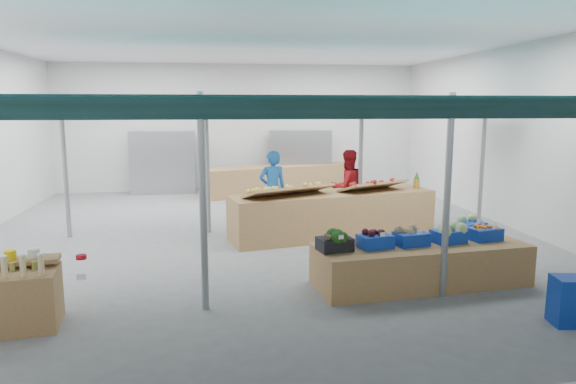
# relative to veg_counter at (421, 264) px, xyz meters

# --- Properties ---
(floor) EXTENTS (13.00, 13.00, 0.00)m
(floor) POSITION_rel_veg_counter_xyz_m (-2.38, 3.45, -0.33)
(floor) COLOR slate
(floor) RESTS_ON ground
(hall) EXTENTS (13.00, 13.00, 13.00)m
(hall) POSITION_rel_veg_counter_xyz_m (-2.38, 4.89, 2.32)
(hall) COLOR silver
(hall) RESTS_ON ground
(pole_grid) EXTENTS (10.00, 4.60, 3.00)m
(pole_grid) POSITION_rel_veg_counter_xyz_m (-1.63, 1.70, 1.48)
(pole_grid) COLOR gray
(pole_grid) RESTS_ON floor
(awnings) EXTENTS (9.50, 7.08, 0.30)m
(awnings) POSITION_rel_veg_counter_xyz_m (-1.63, 1.70, 2.45)
(awnings) COLOR black
(awnings) RESTS_ON pole_grid
(back_shelving_left) EXTENTS (2.00, 0.50, 2.00)m
(back_shelving_left) POSITION_rel_veg_counter_xyz_m (-4.88, 9.45, 0.67)
(back_shelving_left) COLOR #B23F33
(back_shelving_left) RESTS_ON floor
(back_shelving_right) EXTENTS (2.00, 0.50, 2.00)m
(back_shelving_right) POSITION_rel_veg_counter_xyz_m (-0.38, 9.45, 0.67)
(back_shelving_right) COLOR #B23F33
(back_shelving_right) RESTS_ON floor
(veg_counter) EXTENTS (3.47, 1.47, 0.65)m
(veg_counter) POSITION_rel_veg_counter_xyz_m (0.00, 0.00, 0.00)
(veg_counter) COLOR #8E613E
(veg_counter) RESTS_ON floor
(fruit_counter) EXTENTS (4.62, 1.99, 0.96)m
(fruit_counter) POSITION_rel_veg_counter_xyz_m (-0.69, 3.20, 0.15)
(fruit_counter) COLOR #8E613E
(fruit_counter) RESTS_ON floor
(far_counter) EXTENTS (5.05, 2.44, 0.90)m
(far_counter) POSITION_rel_veg_counter_xyz_m (-1.17, 9.01, 0.12)
(far_counter) COLOR #8E613E
(far_counter) RESTS_ON floor
(crate_stack) EXTENTS (0.58, 0.45, 0.64)m
(crate_stack) POSITION_rel_veg_counter_xyz_m (1.35, -1.75, -0.01)
(crate_stack) COLOR #0F36A7
(crate_stack) RESTS_ON floor
(vendor_left) EXTENTS (0.73, 0.56, 1.80)m
(vendor_left) POSITION_rel_veg_counter_xyz_m (-1.89, 4.30, 0.57)
(vendor_left) COLOR #1B5DB3
(vendor_left) RESTS_ON floor
(vendor_right) EXTENTS (1.00, 0.85, 1.80)m
(vendor_right) POSITION_rel_veg_counter_xyz_m (-0.09, 4.30, 0.57)
(vendor_right) COLOR maroon
(vendor_right) RESTS_ON floor
(crate_broccoli) EXTENTS (0.56, 0.45, 0.35)m
(crate_broccoli) POSITION_rel_veg_counter_xyz_m (-1.44, -0.15, 0.49)
(crate_broccoli) COLOR black
(crate_broccoli) RESTS_ON veg_counter
(crate_beets) EXTENTS (0.56, 0.45, 0.29)m
(crate_beets) POSITION_rel_veg_counter_xyz_m (-0.79, -0.08, 0.46)
(crate_beets) COLOR #0F36A7
(crate_beets) RESTS_ON veg_counter
(crate_celeriac) EXTENTS (0.56, 0.45, 0.31)m
(crate_celeriac) POSITION_rel_veg_counter_xyz_m (-0.19, -0.02, 0.47)
(crate_celeriac) COLOR #0F36A7
(crate_celeriac) RESTS_ON veg_counter
(crate_cabbage) EXTENTS (0.56, 0.45, 0.35)m
(crate_cabbage) POSITION_rel_veg_counter_xyz_m (0.47, 0.05, 0.49)
(crate_cabbage) COLOR #0F36A7
(crate_cabbage) RESTS_ON veg_counter
(crate_carrots) EXTENTS (0.56, 0.45, 0.29)m
(crate_carrots) POSITION_rel_veg_counter_xyz_m (1.12, 0.12, 0.44)
(crate_carrots) COLOR #0F36A7
(crate_carrots) RESTS_ON veg_counter
(sparrow) EXTENTS (0.12, 0.09, 0.11)m
(sparrow) POSITION_rel_veg_counter_xyz_m (-1.58, -0.28, 0.58)
(sparrow) COLOR brown
(sparrow) RESTS_ON crate_broccoli
(pole_ribbon) EXTENTS (0.12, 0.12, 0.28)m
(pole_ribbon) POSITION_rel_veg_counter_xyz_m (-4.75, -1.53, 0.75)
(pole_ribbon) COLOR red
(pole_ribbon) RESTS_ON pole_grid
(apple_heap_yellow) EXTENTS (2.02, 1.42, 0.27)m
(apple_heap_yellow) POSITION_rel_veg_counter_xyz_m (-1.71, 2.87, 0.80)
(apple_heap_yellow) COLOR #997247
(apple_heap_yellow) RESTS_ON fruit_counter
(apple_heap_red) EXTENTS (1.66, 1.26, 0.27)m
(apple_heap_red) POSITION_rel_veg_counter_xyz_m (0.22, 3.28, 0.80)
(apple_heap_red) COLOR #997247
(apple_heap_red) RESTS_ON fruit_counter
(pineapple) EXTENTS (0.14, 0.14, 0.39)m
(pineapple) POSITION_rel_veg_counter_xyz_m (1.32, 3.52, 0.82)
(pineapple) COLOR #8C6019
(pineapple) RESTS_ON fruit_counter
(crate_extra) EXTENTS (0.59, 0.49, 0.32)m
(crate_extra) POSITION_rel_veg_counter_xyz_m (1.07, 0.54, 0.48)
(crate_extra) COLOR #0F36A7
(crate_extra) RESTS_ON veg_counter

